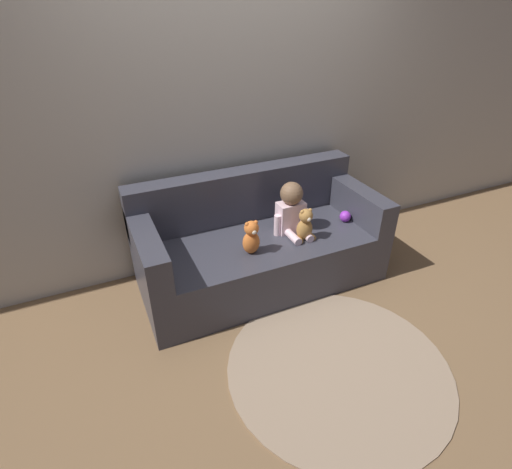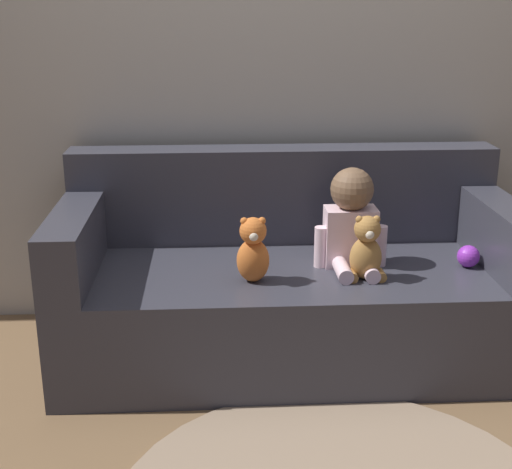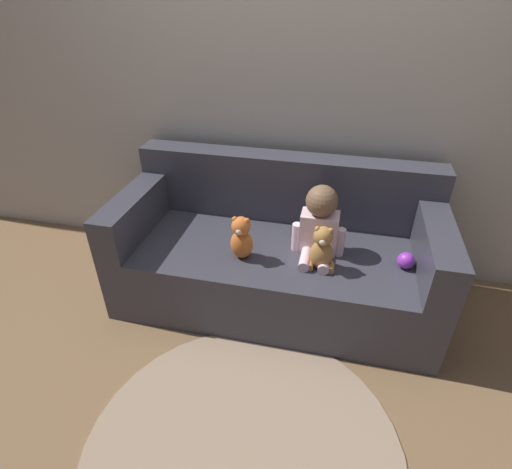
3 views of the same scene
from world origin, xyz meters
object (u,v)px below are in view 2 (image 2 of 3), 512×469
teddy_bear_brown (366,250)px  couch (288,284)px  toy_ball (468,256)px  plush_toy_side (253,250)px  person_baby (351,222)px

teddy_bear_brown → couch: bearing=140.4°
couch → toy_ball: couch is taller
plush_toy_side → teddy_bear_brown: bearing=0.3°
couch → teddy_bear_brown: couch is taller
toy_ball → person_baby: bearing=174.6°
person_baby → couch: bearing=162.2°
couch → person_baby: 0.39m
plush_toy_side → toy_ball: plush_toy_side is taller
toy_ball → couch: bearing=170.3°
teddy_bear_brown → toy_ball: (0.45, 0.11, -0.08)m
teddy_bear_brown → toy_ball: 0.47m
couch → toy_ball: size_ratio=20.65×
couch → plush_toy_side: size_ratio=7.19×
couch → plush_toy_side: 0.37m
person_baby → teddy_bear_brown: 0.17m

